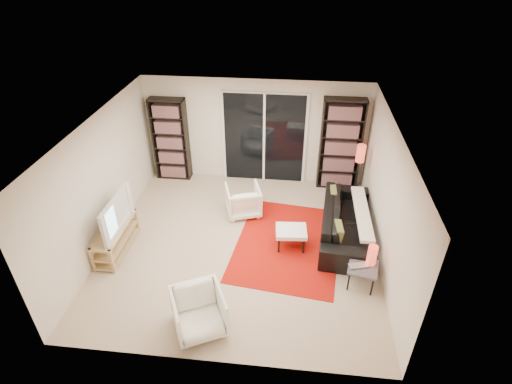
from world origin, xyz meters
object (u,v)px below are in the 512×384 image
Objects in this scene: side_table at (363,269)px; floor_lamp at (360,160)px; sofa at (346,221)px; ottoman at (291,232)px; bookshelf_right at (340,145)px; tv_stand at (116,238)px; armchair_back at (243,200)px; bookshelf_left at (171,140)px; armchair_front at (199,312)px.

floor_lamp is (0.13, 2.53, 0.68)m from side_table.
sofa is 1.13m from ottoman.
tv_stand is (-4.16, -2.73, -0.79)m from bookshelf_right.
armchair_back is 2.56m from floor_lamp.
armchair_back is at bearing -35.47° from bookshelf_left.
armchair_back is (-2.06, 0.52, -0.02)m from sofa.
bookshelf_right reaches higher than bookshelf_left.
armchair_front is at bearing -69.39° from bookshelf_left.
ottoman is at bearing 31.61° from armchair_front.
bookshelf_left is at bearing -52.96° from armchair_back.
bookshelf_right is 2.83× the size of armchair_front.
bookshelf_left reaches higher than floor_lamp.
floor_lamp reaches higher than armchair_front.
side_table is at bearing -85.84° from bookshelf_right.
bookshelf_left is 4.63m from armchair_front.
bookshelf_right reaches higher than ottoman.
tv_stand is 2.12× the size of ottoman.
floor_lamp is (4.51, 2.11, 0.77)m from tv_stand.
bookshelf_right reaches higher than armchair_front.
bookshelf_right reaches higher than side_table.
armchair_back is 2.98m from armchair_front.
side_table is at bearing 123.14° from armchair_back.
side_table is (2.46, 1.15, 0.02)m from armchair_front.
armchair_back is 1.25× the size of side_table.
sofa is 3.06× the size of armchair_front.
sofa is (0.06, -1.84, -0.72)m from bookshelf_right.
floor_lamp is (2.59, 3.68, 0.70)m from armchair_front.
armchair_back is 2.88m from side_table.
armchair_back is 1.17× the size of ottoman.
bookshelf_left reaches higher than side_table.
bookshelf_right is 3.53× the size of ottoman.
bookshelf_left is 3.74m from ottoman.
tv_stand is 4.41m from side_table.
bookshelf_left is 1.44× the size of floor_lamp.
tv_stand is at bearing 174.57° from side_table.
ottoman is at bearing -112.89° from bookshelf_right.
side_table is at bearing -35.22° from ottoman.
sofa is (4.22, 0.89, 0.07)m from tv_stand.
sofa reaches higher than tv_stand.
armchair_front is (1.61, -4.29, -0.64)m from bookshelf_left.
floor_lamp is at bearing -8.18° from sofa.
side_table is at bearing -1.03° from armchair_front.
floor_lamp reaches higher than ottoman.
tv_stand is at bearing -172.33° from ottoman.
armchair_back is 1.42m from ottoman.
bookshelf_left is 2.37m from armchair_back.
bookshelf_left reaches higher than armchair_back.
bookshelf_left is at bearing 142.36° from side_table.
side_table is (4.39, -0.42, 0.09)m from tv_stand.
sofa is 4.08× the size of side_table.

